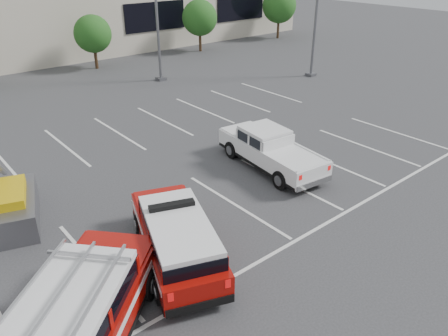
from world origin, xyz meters
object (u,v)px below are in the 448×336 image
object	(u,v)px
tree_mid_right	(94,35)
white_pickup	(270,153)
fire_chief_suv	(177,241)
ladder_suv	(79,321)
tree_right	(200,19)
utility_rig	(2,211)
light_pole_mid	(156,2)
light_pole_right	(317,0)
tree_far_right	(280,7)

from	to	relation	value
tree_mid_right	white_pickup	xyz separation A→B (m)	(-1.94, -20.61, -1.86)
fire_chief_suv	ladder_suv	size ratio (longest dim) A/B	0.97
tree_right	utility_rig	xyz separation A→B (m)	(-21.87, -18.07, -2.19)
light_pole_mid	ladder_suv	distance (m)	23.54
tree_right	ladder_suv	world-z (taller)	tree_right
tree_mid_right	utility_rig	distance (m)	21.70
light_pole_right	ladder_suv	distance (m)	26.42
white_pickup	utility_rig	bearing A→B (deg)	172.35
light_pole_right	fire_chief_suv	world-z (taller)	light_pole_right
white_pickup	ladder_suv	xyz separation A→B (m)	(-10.01, -3.95, 0.21)
tree_far_right	light_pole_right	bearing A→B (deg)	-127.04
fire_chief_suv	white_pickup	xyz separation A→B (m)	(6.54, 2.70, -0.07)
utility_rig	fire_chief_suv	bearing A→B (deg)	-38.98
light_pole_mid	light_pole_right	distance (m)	10.82
tree_mid_right	light_pole_mid	world-z (taller)	light_pole_mid
ladder_suv	utility_rig	bearing A→B (deg)	137.39
ladder_suv	light_pole_right	bearing A→B (deg)	76.82
fire_chief_suv	white_pickup	bearing A→B (deg)	43.01
tree_right	white_pickup	distance (m)	23.92
light_pole_right	utility_rig	size ratio (longest dim) A/B	2.77
white_pickup	ladder_suv	bearing A→B (deg)	-151.74
tree_mid_right	tree_right	distance (m)	10.00
tree_right	ladder_suv	size ratio (longest dim) A/B	0.81
light_pole_right	ladder_suv	xyz separation A→B (m)	(-22.86, -12.52, -4.33)
tree_mid_right	white_pickup	world-z (taller)	tree_mid_right
white_pickup	tree_far_right	bearing A→B (deg)	49.93
tree_mid_right	ladder_suv	world-z (taller)	tree_mid_right
white_pickup	ladder_suv	distance (m)	10.77
fire_chief_suv	light_pole_mid	bearing A→B (deg)	79.55
white_pickup	utility_rig	distance (m)	10.25
tree_right	light_pole_mid	world-z (taller)	light_pole_mid
tree_far_right	utility_rig	distance (m)	36.72
white_pickup	utility_rig	xyz separation A→B (m)	(-9.93, 2.54, -0.06)
tree_right	light_pole_right	distance (m)	12.32
fire_chief_suv	tree_right	bearing A→B (deg)	72.18
light_pole_mid	utility_rig	size ratio (longest dim) A/B	2.77
tree_mid_right	light_pole_mid	xyz separation A→B (m)	(1.91, -6.05, 2.68)
tree_far_right	utility_rig	xyz separation A→B (m)	(-31.87, -18.07, -2.46)
tree_right	light_pole_right	world-z (taller)	light_pole_right
tree_right	fire_chief_suv	bearing A→B (deg)	-128.40
light_pole_right	tree_far_right	bearing A→B (deg)	52.96
light_pole_right	white_pickup	xyz separation A→B (m)	(-12.85, -8.57, -4.54)
ladder_suv	tree_right	bearing A→B (deg)	96.33
ladder_suv	light_pole_mid	bearing A→B (deg)	101.30
light_pole_mid	fire_chief_suv	world-z (taller)	light_pole_mid
tree_right	utility_rig	bearing A→B (deg)	-140.44
tree_mid_right	tree_right	size ratio (longest dim) A/B	0.90
light_pole_right	fire_chief_suv	bearing A→B (deg)	-149.84
utility_rig	light_pole_mid	bearing A→B (deg)	59.21
fire_chief_suv	utility_rig	distance (m)	6.24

